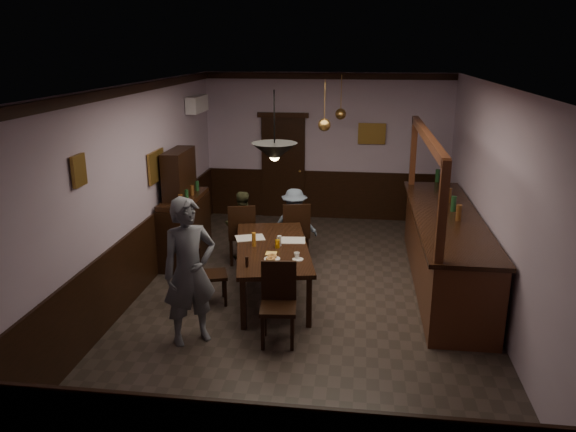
% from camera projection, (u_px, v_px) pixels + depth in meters
% --- Properties ---
extents(room, '(5.01, 8.01, 3.01)m').
position_uv_depth(room, '(309.00, 197.00, 7.71)').
color(room, '#2D2621').
rests_on(room, ground).
extents(dining_table, '(1.42, 2.36, 0.75)m').
position_uv_depth(dining_table, '(272.00, 251.00, 8.03)').
color(dining_table, black).
rests_on(dining_table, ground).
extents(chair_far_left, '(0.54, 0.54, 1.03)m').
position_uv_depth(chair_far_left, '(242.00, 231.00, 9.24)').
color(chair_far_left, black).
rests_on(chair_far_left, ground).
extents(chair_far_right, '(0.53, 0.53, 1.04)m').
position_uv_depth(chair_far_right, '(296.00, 230.00, 9.30)').
color(chair_far_right, black).
rests_on(chair_far_right, ground).
extents(chair_near, '(0.47, 0.47, 1.00)m').
position_uv_depth(chair_near, '(278.00, 299.00, 6.81)').
color(chair_near, black).
rests_on(chair_near, ground).
extents(chair_side, '(0.49, 0.49, 0.90)m').
position_uv_depth(chair_side, '(207.00, 270.00, 7.82)').
color(chair_side, black).
rests_on(chair_side, ground).
extents(person_standing, '(0.79, 0.74, 1.82)m').
position_uv_depth(person_standing, '(190.00, 272.00, 6.70)').
color(person_standing, slate).
rests_on(person_standing, ground).
extents(person_seated_left, '(0.69, 0.62, 1.17)m').
position_uv_depth(person_seated_left, '(242.00, 225.00, 9.50)').
color(person_seated_left, '#3F4127').
rests_on(person_seated_left, ground).
extents(person_seated_right, '(0.80, 0.49, 1.20)m').
position_uv_depth(person_seated_right, '(294.00, 223.00, 9.56)').
color(person_seated_right, slate).
rests_on(person_seated_right, ground).
extents(newspaper_left, '(0.50, 0.42, 0.01)m').
position_uv_depth(newspaper_left, '(250.00, 238.00, 8.35)').
color(newspaper_left, silver).
rests_on(newspaper_left, dining_table).
extents(newspaper_right, '(0.45, 0.34, 0.01)m').
position_uv_depth(newspaper_right, '(291.00, 240.00, 8.24)').
color(newspaper_right, silver).
rests_on(newspaper_right, dining_table).
extents(napkin, '(0.18, 0.18, 0.00)m').
position_uv_depth(napkin, '(271.00, 253.00, 7.73)').
color(napkin, '#FDC95D').
rests_on(napkin, dining_table).
extents(saucer, '(0.15, 0.15, 0.01)m').
position_uv_depth(saucer, '(298.00, 259.00, 7.50)').
color(saucer, white).
rests_on(saucer, dining_table).
extents(coffee_cup, '(0.09, 0.09, 0.07)m').
position_uv_depth(coffee_cup, '(297.00, 255.00, 7.53)').
color(coffee_cup, white).
rests_on(coffee_cup, saucer).
extents(pastry_plate, '(0.22, 0.22, 0.01)m').
position_uv_depth(pastry_plate, '(272.00, 259.00, 7.51)').
color(pastry_plate, white).
rests_on(pastry_plate, dining_table).
extents(pastry_ring_a, '(0.13, 0.13, 0.04)m').
position_uv_depth(pastry_ring_a, '(271.00, 259.00, 7.43)').
color(pastry_ring_a, '#C68C47').
rests_on(pastry_ring_a, pastry_plate).
extents(pastry_ring_b, '(0.13, 0.13, 0.04)m').
position_uv_depth(pastry_ring_b, '(272.00, 256.00, 7.54)').
color(pastry_ring_b, '#C68C47').
rests_on(pastry_ring_b, pastry_plate).
extents(soda_can, '(0.07, 0.07, 0.12)m').
position_uv_depth(soda_can, '(277.00, 244.00, 7.94)').
color(soda_can, yellow).
rests_on(soda_can, dining_table).
extents(beer_glass, '(0.06, 0.06, 0.20)m').
position_uv_depth(beer_glass, '(254.00, 239.00, 7.99)').
color(beer_glass, '#BF721E').
rests_on(beer_glass, dining_table).
extents(water_glass, '(0.06, 0.06, 0.15)m').
position_uv_depth(water_glass, '(279.00, 241.00, 8.01)').
color(water_glass, silver).
rests_on(water_glass, dining_table).
extents(pepper_mill, '(0.04, 0.04, 0.14)m').
position_uv_depth(pepper_mill, '(247.00, 262.00, 7.24)').
color(pepper_mill, black).
rests_on(pepper_mill, dining_table).
extents(sideboard, '(0.51, 1.42, 1.88)m').
position_uv_depth(sideboard, '(184.00, 217.00, 9.38)').
color(sideboard, black).
rests_on(sideboard, ground).
extents(bar_counter, '(0.96, 4.13, 2.32)m').
position_uv_depth(bar_counter, '(445.00, 247.00, 8.44)').
color(bar_counter, '#462312').
rests_on(bar_counter, ground).
extents(door_back, '(0.90, 0.06, 2.10)m').
position_uv_depth(door_back, '(283.00, 168.00, 11.70)').
color(door_back, black).
rests_on(door_back, ground).
extents(ac_unit, '(0.20, 0.85, 0.30)m').
position_uv_depth(ac_unit, '(197.00, 104.00, 10.48)').
color(ac_unit, white).
rests_on(ac_unit, ground).
extents(picture_left_small, '(0.04, 0.28, 0.36)m').
position_uv_depth(picture_left_small, '(79.00, 171.00, 6.30)').
color(picture_left_small, olive).
rests_on(picture_left_small, ground).
extents(picture_left_large, '(0.04, 0.62, 0.48)m').
position_uv_depth(picture_left_large, '(156.00, 166.00, 8.71)').
color(picture_left_large, olive).
rests_on(picture_left_large, ground).
extents(picture_back, '(0.55, 0.04, 0.42)m').
position_uv_depth(picture_back, '(372.00, 134.00, 11.27)').
color(picture_back, olive).
rests_on(picture_back, ground).
extents(pendant_iron, '(0.56, 0.56, 0.85)m').
position_uv_depth(pendant_iron, '(275.00, 152.00, 6.81)').
color(pendant_iron, black).
rests_on(pendant_iron, ground).
extents(pendant_brass_mid, '(0.20, 0.20, 0.81)m').
position_uv_depth(pendant_brass_mid, '(324.00, 125.00, 8.84)').
color(pendant_brass_mid, '#BF8C3F').
rests_on(pendant_brass_mid, ground).
extents(pendant_brass_far, '(0.20, 0.20, 0.81)m').
position_uv_depth(pendant_brass_far, '(341.00, 114.00, 10.23)').
color(pendant_brass_far, '#BF8C3F').
rests_on(pendant_brass_far, ground).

